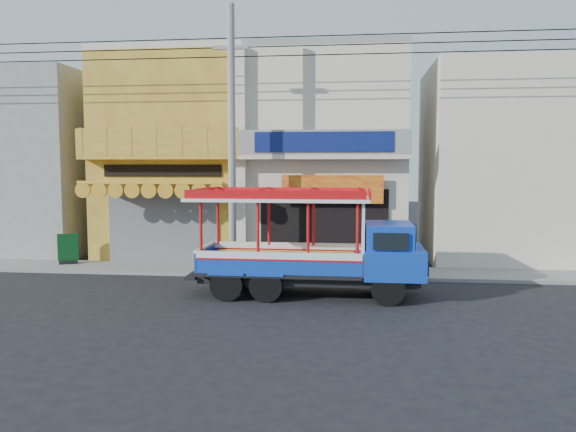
{
  "coord_description": "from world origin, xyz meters",
  "views": [
    {
      "loc": [
        3.02,
        -15.19,
        3.72
      ],
      "look_at": [
        0.98,
        2.5,
        2.13
      ],
      "focal_mm": 35.0,
      "sensor_mm": 36.0,
      "label": 1
    }
  ],
  "objects_px": {
    "songthaew_truck": "(325,245)",
    "potted_plant_c": "(375,257)",
    "potted_plant_a": "(291,257)",
    "utility_pole": "(236,126)",
    "green_sign": "(68,251)",
    "potted_plant_b": "(367,262)"
  },
  "relations": [
    {
      "from": "songthaew_truck",
      "to": "potted_plant_c",
      "type": "bearing_deg",
      "value": 66.8
    },
    {
      "from": "potted_plant_c",
      "to": "potted_plant_a",
      "type": "bearing_deg",
      "value": -43.27
    },
    {
      "from": "utility_pole",
      "to": "potted_plant_a",
      "type": "height_order",
      "value": "utility_pole"
    },
    {
      "from": "green_sign",
      "to": "potted_plant_b",
      "type": "distance_m",
      "value": 10.96
    },
    {
      "from": "utility_pole",
      "to": "potted_plant_a",
      "type": "relative_size",
      "value": 28.74
    },
    {
      "from": "potted_plant_b",
      "to": "potted_plant_c",
      "type": "relative_size",
      "value": 0.91
    },
    {
      "from": "utility_pole",
      "to": "potted_plant_c",
      "type": "distance_m",
      "value": 6.53
    },
    {
      "from": "utility_pole",
      "to": "songthaew_truck",
      "type": "distance_m",
      "value": 5.42
    },
    {
      "from": "utility_pole",
      "to": "songthaew_truck",
      "type": "bearing_deg",
      "value": -40.96
    },
    {
      "from": "green_sign",
      "to": "potted_plant_b",
      "type": "xyz_separation_m",
      "value": [
        10.93,
        -0.83,
        -0.05
      ]
    },
    {
      "from": "green_sign",
      "to": "potted_plant_a",
      "type": "bearing_deg",
      "value": -2.92
    },
    {
      "from": "potted_plant_c",
      "to": "green_sign",
      "type": "bearing_deg",
      "value": -52.43
    },
    {
      "from": "utility_pole",
      "to": "potted_plant_c",
      "type": "bearing_deg",
      "value": 12.12
    },
    {
      "from": "songthaew_truck",
      "to": "green_sign",
      "type": "bearing_deg",
      "value": 159.37
    },
    {
      "from": "songthaew_truck",
      "to": "potted_plant_b",
      "type": "distance_m",
      "value": 3.22
    },
    {
      "from": "potted_plant_a",
      "to": "potted_plant_c",
      "type": "xyz_separation_m",
      "value": [
        2.91,
        0.48,
        -0.03
      ]
    },
    {
      "from": "green_sign",
      "to": "songthaew_truck",
      "type": "bearing_deg",
      "value": -20.63
    },
    {
      "from": "songthaew_truck",
      "to": "green_sign",
      "type": "relative_size",
      "value": 5.93
    },
    {
      "from": "songthaew_truck",
      "to": "potted_plant_c",
      "type": "height_order",
      "value": "songthaew_truck"
    },
    {
      "from": "potted_plant_b",
      "to": "green_sign",
      "type": "bearing_deg",
      "value": 52.48
    },
    {
      "from": "songthaew_truck",
      "to": "potted_plant_c",
      "type": "distance_m",
      "value": 4.12
    },
    {
      "from": "potted_plant_a",
      "to": "potted_plant_b",
      "type": "relative_size",
      "value": 1.15
    }
  ]
}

